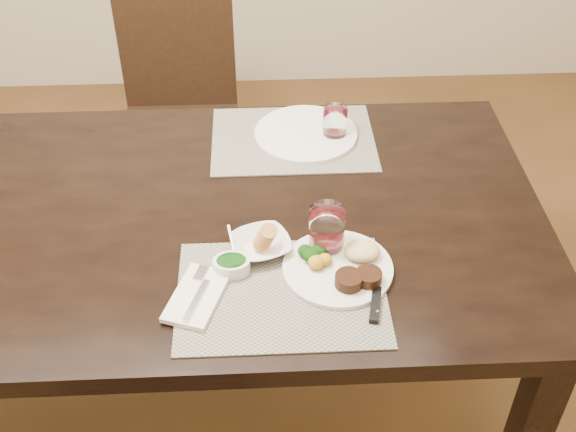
{
  "coord_description": "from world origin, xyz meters",
  "views": [
    {
      "loc": [
        0.29,
        -1.39,
        1.9
      ],
      "look_at": [
        0.35,
        -0.1,
        0.82
      ],
      "focal_mm": 45.0,
      "sensor_mm": 36.0,
      "label": 1
    }
  ],
  "objects_px": {
    "chair_far": "(180,105)",
    "wine_glass_near": "(327,232)",
    "dinner_plate": "(343,266)",
    "cracker_bowl": "(261,244)",
    "far_plate": "(306,134)",
    "steak_knife": "(373,296)"
  },
  "relations": [
    {
      "from": "chair_far",
      "to": "wine_glass_near",
      "type": "relative_size",
      "value": 7.85
    },
    {
      "from": "dinner_plate",
      "to": "wine_glass_near",
      "type": "bearing_deg",
      "value": 90.11
    },
    {
      "from": "wine_glass_near",
      "to": "steak_knife",
      "type": "bearing_deg",
      "value": -61.47
    },
    {
      "from": "steak_knife",
      "to": "wine_glass_near",
      "type": "distance_m",
      "value": 0.19
    },
    {
      "from": "wine_glass_near",
      "to": "far_plate",
      "type": "bearing_deg",
      "value": 91.85
    },
    {
      "from": "chair_far",
      "to": "cracker_bowl",
      "type": "bearing_deg",
      "value": -75.14
    },
    {
      "from": "steak_knife",
      "to": "far_plate",
      "type": "distance_m",
      "value": 0.65
    },
    {
      "from": "dinner_plate",
      "to": "steak_knife",
      "type": "xyz_separation_m",
      "value": [
        0.06,
        -0.09,
        -0.01
      ]
    },
    {
      "from": "dinner_plate",
      "to": "far_plate",
      "type": "xyz_separation_m",
      "value": [
        -0.05,
        0.55,
        -0.01
      ]
    },
    {
      "from": "cracker_bowl",
      "to": "dinner_plate",
      "type": "bearing_deg",
      "value": -22.87
    },
    {
      "from": "far_plate",
      "to": "wine_glass_near",
      "type": "bearing_deg",
      "value": -88.15
    },
    {
      "from": "dinner_plate",
      "to": "wine_glass_near",
      "type": "distance_m",
      "value": 0.09
    },
    {
      "from": "wine_glass_near",
      "to": "dinner_plate",
      "type": "bearing_deg",
      "value": -67.78
    },
    {
      "from": "steak_knife",
      "to": "wine_glass_near",
      "type": "bearing_deg",
      "value": 130.74
    },
    {
      "from": "dinner_plate",
      "to": "chair_far",
      "type": "bearing_deg",
      "value": 90.0
    },
    {
      "from": "chair_far",
      "to": "steak_knife",
      "type": "bearing_deg",
      "value": -67.02
    },
    {
      "from": "cracker_bowl",
      "to": "far_plate",
      "type": "bearing_deg",
      "value": 74.03
    },
    {
      "from": "chair_far",
      "to": "far_plate",
      "type": "relative_size",
      "value": 3.07
    },
    {
      "from": "chair_far",
      "to": "dinner_plate",
      "type": "relative_size",
      "value": 3.57
    },
    {
      "from": "dinner_plate",
      "to": "cracker_bowl",
      "type": "relative_size",
      "value": 1.5
    },
    {
      "from": "chair_far",
      "to": "dinner_plate",
      "type": "bearing_deg",
      "value": -67.9
    },
    {
      "from": "cracker_bowl",
      "to": "chair_far",
      "type": "bearing_deg",
      "value": 104.86
    }
  ]
}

